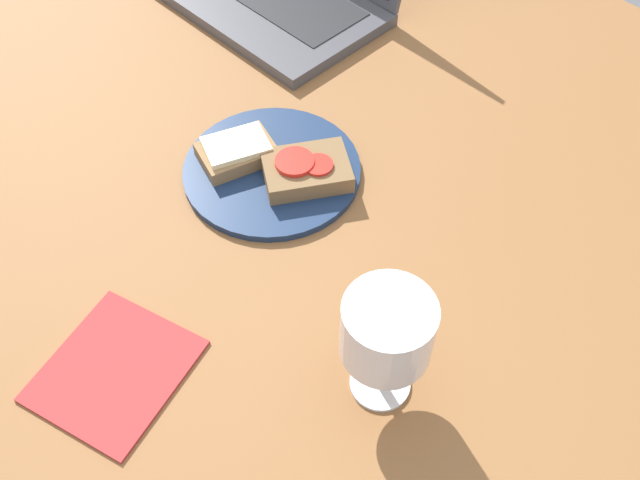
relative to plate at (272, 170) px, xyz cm
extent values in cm
cube|color=brown|center=(7.97, -3.83, -2.01)|extent=(140.00, 140.00, 3.00)
cylinder|color=navy|center=(0.00, 0.00, 0.00)|extent=(22.66, 22.66, 1.03)
cube|color=#937047|center=(-4.32, -2.01, 1.49)|extent=(8.94, 10.80, 1.95)
cube|color=#F4EAB7|center=(-4.32, -2.01, 2.84)|extent=(8.09, 9.41, 0.76)
cube|color=brown|center=(4.32, 2.01, 1.72)|extent=(12.10, 13.00, 2.42)
cylinder|color=red|center=(3.31, 0.99, 3.24)|extent=(4.91, 4.91, 0.62)
cylinder|color=red|center=(5.64, 2.75, 3.14)|extent=(3.70, 3.70, 0.42)
cylinder|color=white|center=(29.74, -12.09, -0.31)|extent=(6.23, 6.23, 0.40)
cylinder|color=white|center=(29.74, -12.09, 3.35)|extent=(1.02, 1.02, 6.94)
cylinder|color=white|center=(29.74, -12.09, 10.22)|extent=(8.71, 8.71, 6.79)
cylinder|color=white|center=(29.74, -12.09, 9.63)|extent=(8.01, 8.01, 5.62)
cube|color=#4C4C51|center=(-26.75, 23.97, 0.44)|extent=(34.01, 22.17, 1.91)
cube|color=#B23333|center=(9.51, -30.58, -0.31)|extent=(17.30, 18.31, 0.40)
camera|label=1|loc=(49.23, -39.90, 65.94)|focal=40.00mm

